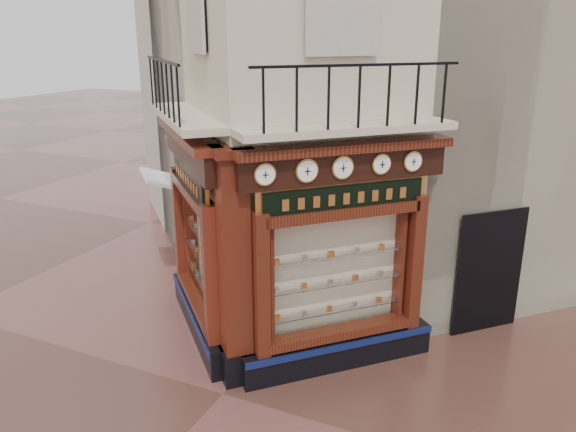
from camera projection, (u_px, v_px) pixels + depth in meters
The scene contains 16 objects.
ground at pixel (223, 394), 9.11m from camera, with size 80.00×80.00×0.00m, color #502E25.
main_building at pixel (354, 13), 12.58m from camera, with size 8.00×8.00×12.00m, color beige.
neighbour_left at pixel (297, 36), 15.85m from camera, with size 8.00×8.00×11.00m, color beige.
neighbour_right at pixel (480, 37), 13.90m from camera, with size 8.00×8.00×11.00m, color beige.
shopfront_left at pixel (197, 237), 10.41m from camera, with size 2.86×2.86×3.98m.
shopfront_right at pixel (340, 261), 9.30m from camera, with size 2.86×2.86×3.98m.
corner_pilaster at pixel (235, 273), 8.94m from camera, with size 0.85×0.85×3.98m.
balcony at pixel (261, 121), 9.09m from camera, with size 5.94×2.97×1.03m.
clock_a at pixel (265, 174), 8.17m from camera, with size 0.28×0.28×0.34m.
clock_b at pixel (307, 171), 8.39m from camera, with size 0.30×0.30×0.37m.
clock_c at pixel (343, 168), 8.59m from camera, with size 0.30×0.30×0.37m.
clock_d at pixel (381, 164), 8.81m from camera, with size 0.27×0.27×0.34m.
clock_e at pixel (413, 161), 9.00m from camera, with size 0.28×0.28×0.34m.
awning at pixel (169, 285), 13.07m from camera, with size 1.35×0.81×0.08m, color white, non-canonical shape.
signboard_left at pixel (190, 179), 10.03m from camera, with size 1.99×1.99×0.53m.
signboard_right at pixel (345, 198), 8.88m from camera, with size 2.14×2.14×0.57m.
Camera 1 is at (4.18, -6.63, 5.58)m, focal length 35.00 mm.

